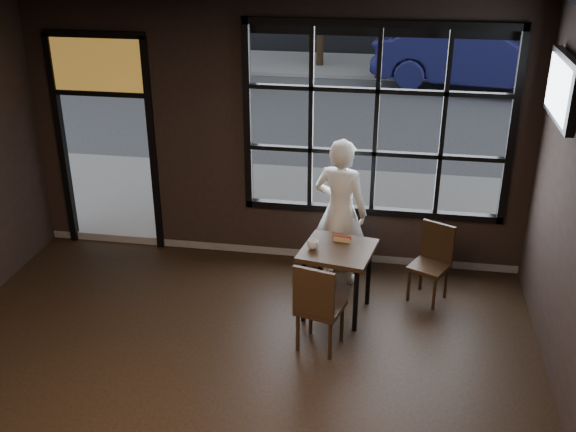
% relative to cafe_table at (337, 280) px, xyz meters
% --- Properties ---
extents(ceiling, '(6.00, 7.00, 0.02)m').
position_rel_cafe_table_xyz_m(ceiling, '(-0.92, -2.29, 2.82)').
color(ceiling, black).
rests_on(ceiling, ground).
extents(window_frame, '(3.06, 0.12, 2.28)m').
position_rel_cafe_table_xyz_m(window_frame, '(0.28, 1.21, 1.41)').
color(window_frame, black).
rests_on(window_frame, ground).
extents(stained_transom, '(1.20, 0.06, 0.70)m').
position_rel_cafe_table_xyz_m(stained_transom, '(-3.02, 1.21, 1.96)').
color(stained_transom, orange).
rests_on(stained_transom, ground).
extents(street_asphalt, '(60.00, 41.00, 0.04)m').
position_rel_cafe_table_xyz_m(street_asphalt, '(-0.92, 21.71, -0.41)').
color(street_asphalt, '#545456').
rests_on(street_asphalt, ground).
extents(cafe_table, '(0.84, 0.84, 0.78)m').
position_rel_cafe_table_xyz_m(cafe_table, '(0.00, 0.00, 0.00)').
color(cafe_table, black).
rests_on(cafe_table, floor).
extents(chair_near, '(0.51, 0.51, 0.97)m').
position_rel_cafe_table_xyz_m(chair_near, '(-0.10, -0.66, 0.09)').
color(chair_near, black).
rests_on(chair_near, floor).
extents(chair_window, '(0.51, 0.51, 0.88)m').
position_rel_cafe_table_xyz_m(chair_window, '(0.98, 0.44, 0.05)').
color(chair_window, black).
rests_on(chair_window, floor).
extents(man, '(0.73, 0.58, 1.73)m').
position_rel_cafe_table_xyz_m(man, '(-0.05, 0.75, 0.48)').
color(man, white).
rests_on(man, floor).
extents(hotdog, '(0.21, 0.11, 0.06)m').
position_rel_cafe_table_xyz_m(hotdog, '(0.03, 0.18, 0.42)').
color(hotdog, tan).
rests_on(hotdog, cafe_table).
extents(cup, '(0.17, 0.17, 0.10)m').
position_rel_cafe_table_xyz_m(cup, '(-0.26, -0.05, 0.43)').
color(cup, silver).
rests_on(cup, cafe_table).
extents(tv, '(0.12, 1.06, 0.62)m').
position_rel_cafe_table_xyz_m(tv, '(2.01, 0.21, 2.11)').
color(tv, black).
rests_on(tv, wall_right).
extents(navy_car, '(4.96, 2.36, 1.57)m').
position_rel_cafe_table_xyz_m(navy_car, '(2.26, 10.39, 0.49)').
color(navy_car, '#191B4F').
rests_on(navy_car, street_asphalt).
extents(maroon_car, '(4.23, 2.38, 1.36)m').
position_rel_cafe_table_xyz_m(maroon_car, '(-5.73, 9.70, 0.39)').
color(maroon_car, '#5D1413').
rests_on(maroon_car, street_asphalt).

